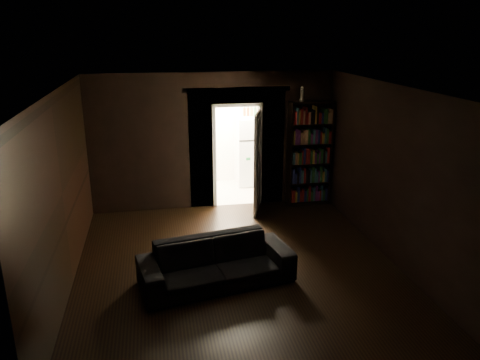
% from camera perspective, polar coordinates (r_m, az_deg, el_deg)
% --- Properties ---
extents(ground, '(5.50, 5.50, 0.00)m').
position_cam_1_polar(ground, '(7.55, -0.29, -10.55)').
color(ground, black).
rests_on(ground, ground).
extents(room_walls, '(5.02, 5.61, 2.84)m').
position_cam_1_polar(room_walls, '(7.93, -1.78, 3.92)').
color(room_walls, black).
rests_on(room_walls, ground).
extents(kitchen_alcove, '(2.20, 1.80, 2.60)m').
position_cam_1_polar(kitchen_alcove, '(10.80, -1.40, 5.15)').
color(kitchen_alcove, '#B6AC9F').
rests_on(kitchen_alcove, ground).
extents(sofa, '(2.37, 1.36, 0.86)m').
position_cam_1_polar(sofa, '(6.95, -2.92, -9.26)').
color(sofa, black).
rests_on(sofa, ground).
extents(bookshelf, '(0.95, 0.64, 2.20)m').
position_cam_1_polar(bookshelf, '(9.94, 8.43, 3.18)').
color(bookshelf, black).
rests_on(bookshelf, ground).
extents(refrigerator, '(0.92, 0.88, 1.65)m').
position_cam_1_polar(refrigerator, '(11.23, 1.43, 3.63)').
color(refrigerator, white).
rests_on(refrigerator, ground).
extents(door, '(0.33, 0.82, 2.05)m').
position_cam_1_polar(door, '(9.44, 2.11, 2.10)').
color(door, white).
rests_on(door, ground).
extents(figurine, '(0.12, 0.12, 0.30)m').
position_cam_1_polar(figurine, '(9.69, 7.55, 10.37)').
color(figurine, silver).
rests_on(figurine, bookshelf).
extents(bottles, '(0.69, 0.12, 0.28)m').
position_cam_1_polar(bottles, '(11.07, 1.87, 8.52)').
color(bottles, black).
rests_on(bottles, refrigerator).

